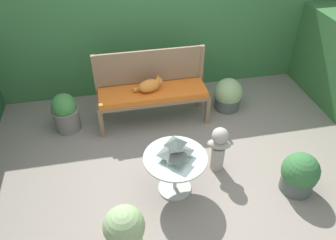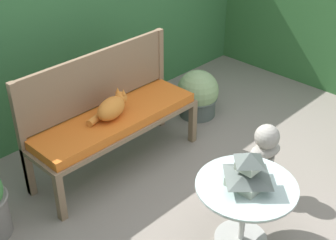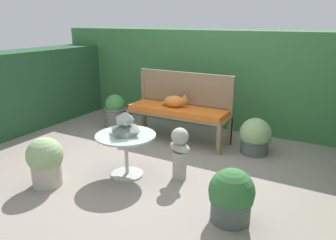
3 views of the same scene
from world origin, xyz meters
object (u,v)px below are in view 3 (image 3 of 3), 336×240
pagoda_birdhouse (125,125)px  potted_plant_table_far (231,196)px  patio_table (126,143)px  garden_bench (178,112)px  garden_bust (180,151)px  cat (175,101)px  potted_plant_hedge_corner (115,111)px  potted_plant_path_edge (255,137)px  potted_plant_patio_mid (45,161)px

pagoda_birdhouse → potted_plant_table_far: (1.43, -0.29, -0.40)m
patio_table → garden_bench: bearing=91.1°
garden_bust → potted_plant_table_far: bearing=-16.1°
cat → pagoda_birdhouse: pagoda_birdhouse is taller
garden_bust → potted_plant_hedge_corner: bearing=164.3°
cat → garden_bust: 1.35m
potted_plant_path_edge → potted_plant_patio_mid: (-1.83, -2.13, 0.06)m
pagoda_birdhouse → potted_plant_hedge_corner: (-1.30, 1.44, -0.36)m
potted_plant_table_far → garden_bust: bearing=147.4°
garden_bench → potted_plant_hedge_corner: potted_plant_hedge_corner is taller
pagoda_birdhouse → potted_plant_table_far: bearing=-11.5°
potted_plant_hedge_corner → potted_plant_path_edge: bearing=0.6°
patio_table → potted_plant_patio_mid: 0.94m
garden_bust → potted_plant_path_edge: (0.57, 1.23, -0.12)m
pagoda_birdhouse → potted_plant_table_far: pagoda_birdhouse is taller
pagoda_birdhouse → garden_bust: (0.61, 0.24, -0.29)m
cat → patio_table: cat is taller
garden_bench → potted_plant_patio_mid: (-0.62, -2.05, -0.16)m
potted_plant_hedge_corner → potted_plant_table_far: bearing=-32.4°
potted_plant_patio_mid → potted_plant_table_far: size_ratio=1.10×
cat → potted_plant_table_far: bearing=-63.8°
patio_table → garden_bust: 0.65m
patio_table → garden_bust: (0.61, 0.24, -0.06)m
garden_bench → pagoda_birdhouse: bearing=-88.9°
patio_table → potted_plant_hedge_corner: size_ratio=1.24×
garden_bench → potted_plant_path_edge: size_ratio=3.13×
garden_bench → cat: (-0.04, -0.00, 0.17)m
potted_plant_path_edge → pagoda_birdhouse: bearing=-128.8°
potted_plant_path_edge → potted_plant_patio_mid: size_ratio=0.89×
pagoda_birdhouse → potted_plant_hedge_corner: 1.97m
patio_table → garden_bust: size_ratio=1.13×
garden_bench → potted_plant_table_far: 2.23m
garden_bench → cat: bearing=-174.0°
patio_table → potted_plant_path_edge: (1.18, 1.47, -0.18)m
pagoda_birdhouse → garden_bust: 0.71m
cat → patio_table: (0.07, -1.38, -0.21)m
cat → patio_table: 1.40m
pagoda_birdhouse → potted_plant_path_edge: 1.93m
garden_bench → patio_table: size_ratio=2.22×
potted_plant_patio_mid → garden_bench: bearing=73.1°
potted_plant_path_edge → garden_bench: bearing=-176.0°
garden_bust → potted_plant_patio_mid: bearing=-127.8°
potted_plant_table_far → pagoda_birdhouse: bearing=168.5°
pagoda_birdhouse → potted_plant_patio_mid: 0.99m
garden_bust → potted_plant_hedge_corner: (-1.91, 1.20, -0.07)m
garden_bust → potted_plant_hedge_corner: size_ratio=1.09×
cat → potted_plant_table_far: size_ratio=0.84×
cat → potted_plant_hedge_corner: (-1.23, 0.06, -0.34)m
patio_table → potted_plant_hedge_corner: bearing=132.1°
garden_bust → potted_plant_table_far: 0.98m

